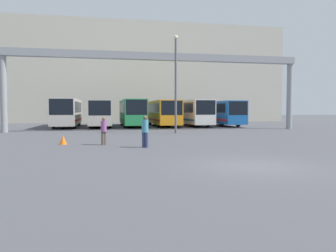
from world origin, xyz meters
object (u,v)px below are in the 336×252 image
Objects in this scene: bus_slot_1 at (100,112)px; bus_slot_5 at (221,112)px; bus_slot_0 at (67,111)px; bus_slot_2 at (132,111)px; bus_slot_4 at (192,111)px; traffic_cone at (63,140)px; pedestrian_near_right at (104,130)px; pedestrian_near_left at (145,131)px; bus_slot_3 at (162,112)px; lamp_post at (176,80)px.

bus_slot_5 is (15.44, 0.10, -0.01)m from bus_slot_1.
bus_slot_0 is at bearing 179.00° from bus_slot_5.
bus_slot_0 is 7.72m from bus_slot_2.
bus_slot_2 is 7.72m from bus_slot_4.
bus_slot_1 reaches higher than traffic_cone.
pedestrian_near_right is at bearing -78.66° from bus_slot_0.
bus_slot_0 reaches higher than pedestrian_near_right.
bus_slot_0 is at bearing 179.10° from bus_slot_2.
bus_slot_4 is at bearing 178.79° from bus_slot_5.
bus_slot_2 is at bearing 179.00° from bus_slot_4.
bus_slot_0 reaches higher than bus_slot_5.
bus_slot_5 reaches higher than pedestrian_near_left.
bus_slot_5 is 6.75× the size of pedestrian_near_right.
bus_slot_3 reaches higher than pedestrian_near_right.
traffic_cone is (-9.78, -20.10, -1.55)m from bus_slot_3.
pedestrian_near_left reaches higher than traffic_cone.
lamp_post is at bearing -94.95° from bus_slot_3.
bus_slot_3 is at bearing -0.44° from bus_slot_2.
traffic_cone is at bearing -115.95° from bus_slot_3.
lamp_post is (-8.80, -12.28, 2.86)m from bus_slot_5.
traffic_cone is at bearing -131.31° from bus_slot_5.
bus_slot_1 is 0.98× the size of bus_slot_5.
bus_slot_3 is 6.97× the size of pedestrian_near_right.
bus_slot_3 is (7.72, 0.29, 0.01)m from bus_slot_1.
bus_slot_0 is at bearing 95.07° from traffic_cone.
bus_slot_1 is at bearing 118.61° from lamp_post.
traffic_cone is (1.80, -20.25, -1.63)m from bus_slot_0.
traffic_cone is at bearing -52.79° from pedestrian_near_right.
bus_slot_3 is 20.66× the size of traffic_cone.
pedestrian_near_right is (-11.23, -20.77, -0.99)m from bus_slot_4.
pedestrian_near_right is 11.16m from lamp_post.
bus_slot_0 is 7.16× the size of pedestrian_near_right.
bus_slot_0 is 21.47m from pedestrian_near_right.
traffic_cone is at bearing -138.74° from lamp_post.
bus_slot_4 reaches higher than bus_slot_1.
bus_slot_2 is at bearing 102.55° from lamp_post.
traffic_cone is (-5.92, -20.13, -1.60)m from bus_slot_2.
pedestrian_near_left is at bearing -102.72° from bus_slot_3.
bus_slot_1 is at bearing -177.86° from bus_slot_3.
pedestrian_near_left is (6.47, -22.82, -0.96)m from bus_slot_0.
lamp_post is at bearing -161.81° from pedestrian_near_right.
bus_slot_3 is 7.72m from bus_slot_5.
bus_slot_5 is 19.99× the size of traffic_cone.
pedestrian_near_right is (-3.50, -20.91, -1.00)m from bus_slot_2.
bus_slot_1 reaches higher than pedestrian_near_left.
bus_slot_2 reaches higher than bus_slot_5.
bus_slot_2 is at bearing -134.56° from pedestrian_near_right.
bus_slot_0 is at bearing 129.77° from lamp_post.
bus_slot_1 is (3.86, -0.44, -0.09)m from bus_slot_0.
bus_slot_0 reaches higher than bus_slot_4.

